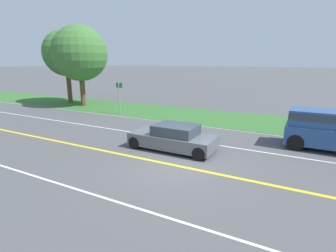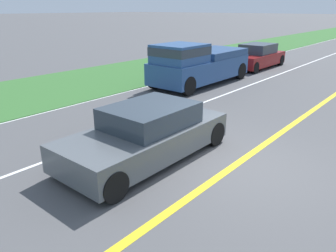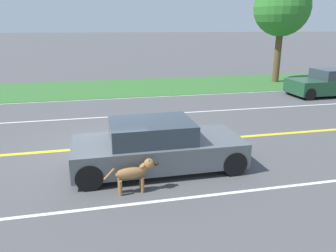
# 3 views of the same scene
# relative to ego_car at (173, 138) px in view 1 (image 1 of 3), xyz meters

# --- Properties ---
(ground_plane) EXTENTS (400.00, 400.00, 0.00)m
(ground_plane) POSITION_rel_ego_car_xyz_m (-1.82, -1.01, -0.60)
(ground_plane) COLOR #4C4C4F
(centre_divider_line) EXTENTS (0.18, 160.00, 0.01)m
(centre_divider_line) POSITION_rel_ego_car_xyz_m (-1.82, -1.01, -0.59)
(centre_divider_line) COLOR yellow
(centre_divider_line) RESTS_ON ground
(lane_edge_line_right) EXTENTS (0.14, 160.00, 0.01)m
(lane_edge_line_right) POSITION_rel_ego_car_xyz_m (5.18, -1.01, -0.59)
(lane_edge_line_right) COLOR white
(lane_edge_line_right) RESTS_ON ground
(lane_dash_same_dir) EXTENTS (0.10, 160.00, 0.01)m
(lane_dash_same_dir) POSITION_rel_ego_car_xyz_m (1.68, -1.01, -0.59)
(lane_dash_same_dir) COLOR white
(lane_dash_same_dir) RESTS_ON ground
(lane_dash_oncoming) EXTENTS (0.10, 160.00, 0.01)m
(lane_dash_oncoming) POSITION_rel_ego_car_xyz_m (-5.32, -1.01, -0.59)
(lane_dash_oncoming) COLOR white
(lane_dash_oncoming) RESTS_ON ground
(grass_verge_right) EXTENTS (6.00, 160.00, 0.03)m
(grass_verge_right) POSITION_rel_ego_car_xyz_m (8.18, -1.01, -0.58)
(grass_verge_right) COLOR #33662D
(grass_verge_right) RESTS_ON ground
(ego_car) EXTENTS (1.85, 4.26, 1.27)m
(ego_car) POSITION_rel_ego_car_xyz_m (0.00, 0.00, 0.00)
(ego_car) COLOR #51565B
(ego_car) RESTS_ON ground
(dog) EXTENTS (0.29, 1.22, 0.77)m
(dog) POSITION_rel_ego_car_xyz_m (1.15, -0.69, -0.12)
(dog) COLOR olive
(dog) RESTS_ON ground
(roadside_tree_right_near) EXTENTS (5.15, 5.15, 7.57)m
(roadside_tree_right_near) POSITION_rel_ego_car_xyz_m (7.42, 13.69, 4.37)
(roadside_tree_right_near) COLOR brown
(roadside_tree_right_near) RESTS_ON ground
(roadside_tree_right_far) EXTENTS (4.66, 4.66, 7.42)m
(roadside_tree_right_far) POSITION_rel_ego_car_xyz_m (8.33, 16.53, 4.46)
(roadside_tree_right_far) COLOR brown
(roadside_tree_right_far) RESTS_ON ground
(street_sign) EXTENTS (0.11, 0.64, 2.62)m
(street_sign) POSITION_rel_ego_car_xyz_m (5.92, 8.03, 1.05)
(street_sign) COLOR gray
(street_sign) RESTS_ON ground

